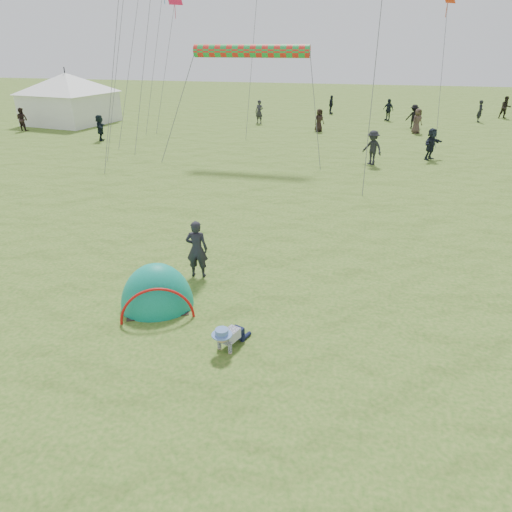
% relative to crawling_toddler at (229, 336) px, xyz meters
% --- Properties ---
extents(ground, '(140.00, 140.00, 0.00)m').
position_rel_crawling_toddler_xyz_m(ground, '(-0.86, -0.41, -0.30)').
color(ground, '#2B5917').
extents(crawling_toddler, '(0.78, 0.92, 0.59)m').
position_rel_crawling_toddler_xyz_m(crawling_toddler, '(0.00, 0.00, 0.00)').
color(crawling_toddler, black).
rests_on(crawling_toddler, ground).
extents(popup_tent, '(2.19, 2.03, 2.26)m').
position_rel_crawling_toddler_xyz_m(popup_tent, '(-2.16, 1.21, -0.30)').
color(popup_tent, '#098562').
rests_on(popup_tent, ground).
extents(standing_adult, '(0.63, 0.46, 1.62)m').
position_rel_crawling_toddler_xyz_m(standing_adult, '(-1.75, 2.96, 0.51)').
color(standing_adult, black).
rests_on(standing_adult, ground).
extents(event_marquee, '(6.69, 6.69, 4.04)m').
position_rel_crawling_toddler_xyz_m(event_marquee, '(-20.59, 25.69, 1.72)').
color(event_marquee, white).
rests_on(event_marquee, ground).
extents(crowd_person_0, '(0.75, 0.60, 1.78)m').
position_rel_crawling_toddler_xyz_m(crowd_person_0, '(-6.01, 29.03, 0.59)').
color(crowd_person_0, '#2B2A30').
rests_on(crowd_person_0, ground).
extents(crowd_person_1, '(0.92, 0.74, 1.79)m').
position_rel_crawling_toddler_xyz_m(crowd_person_1, '(13.68, 36.41, 0.60)').
color(crowd_person_1, black).
rests_on(crowd_person_1, ground).
extents(crowd_person_2, '(1.04, 0.98, 1.72)m').
position_rel_crawling_toddler_xyz_m(crowd_person_2, '(3.99, 32.92, 0.56)').
color(crowd_person_2, black).
rests_on(crowd_person_2, ground).
extents(crowd_person_3, '(1.22, 0.86, 1.72)m').
position_rel_crawling_toddler_xyz_m(crowd_person_3, '(5.74, 29.37, 0.56)').
color(crowd_person_3, black).
rests_on(crowd_person_3, ground).
extents(crowd_person_4, '(0.91, 0.89, 1.58)m').
position_rel_crawling_toddler_xyz_m(crowd_person_4, '(-0.98, 26.45, 0.49)').
color(crowd_person_4, black).
rests_on(crowd_person_4, ground).
extents(crowd_person_5, '(1.31, 1.57, 1.69)m').
position_rel_crawling_toddler_xyz_m(crowd_person_5, '(5.91, 19.07, 0.55)').
color(crowd_person_5, black).
rests_on(crowd_person_5, ground).
extents(crowd_person_6, '(0.75, 0.62, 1.78)m').
position_rel_crawling_toddler_xyz_m(crowd_person_6, '(-19.75, 30.85, 0.59)').
color(crowd_person_6, black).
rests_on(crowd_person_6, ground).
extents(crowd_person_7, '(0.83, 0.67, 1.63)m').
position_rel_crawling_toddler_xyz_m(crowd_person_7, '(-21.99, 21.73, 0.52)').
color(crowd_person_7, black).
rests_on(crowd_person_7, ground).
extents(crowd_person_8, '(0.58, 0.99, 1.59)m').
position_rel_crawling_toddler_xyz_m(crowd_person_8, '(-0.92, 35.89, 0.50)').
color(crowd_person_8, black).
rests_on(crowd_person_8, ground).
extents(crowd_person_9, '(1.30, 1.21, 1.76)m').
position_rel_crawling_toddler_xyz_m(crowd_person_9, '(2.80, 17.14, 0.58)').
color(crowd_person_9, black).
rests_on(crowd_person_9, ground).
extents(crowd_person_10, '(0.98, 0.94, 1.69)m').
position_rel_crawling_toddler_xyz_m(crowd_person_10, '(5.83, 27.29, 0.55)').
color(crowd_person_10, '#44332E').
rests_on(crowd_person_10, ground).
extents(crowd_person_11, '(1.08, 1.58, 1.64)m').
position_rel_crawling_toddler_xyz_m(crowd_person_11, '(-14.54, 19.75, 0.52)').
color(crowd_person_11, black).
rests_on(crowd_person_11, ground).
extents(crowd_person_12, '(0.47, 0.66, 1.70)m').
position_rel_crawling_toddler_xyz_m(crowd_person_12, '(11.19, 33.75, 0.55)').
color(crowd_person_12, black).
rests_on(crowd_person_12, ground).
extents(rainbow_tube_kite, '(5.99, 0.64, 0.64)m').
position_rel_crawling_toddler_xyz_m(rainbow_tube_kite, '(-3.69, 16.98, 5.18)').
color(rainbow_tube_kite, red).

